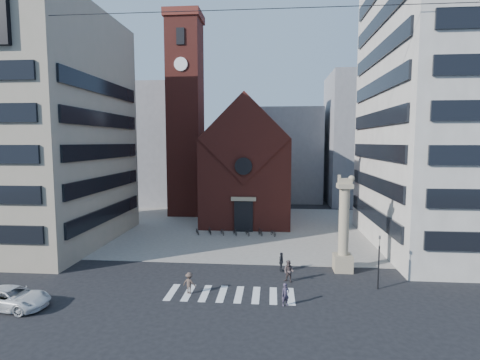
% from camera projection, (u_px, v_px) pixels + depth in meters
% --- Properties ---
extents(ground, '(120.00, 120.00, 0.00)m').
position_uv_depth(ground, '(228.00, 280.00, 31.47)').
color(ground, black).
rests_on(ground, ground).
extents(piazza, '(46.00, 30.00, 0.05)m').
position_uv_depth(piazza, '(245.00, 228.00, 50.30)').
color(piazza, '#9B958D').
rests_on(piazza, ground).
extents(zebra_crossing, '(10.20, 3.20, 0.01)m').
position_uv_depth(zebra_crossing, '(230.00, 294.00, 28.45)').
color(zebra_crossing, white).
rests_on(zebra_crossing, ground).
extents(church, '(12.00, 16.65, 18.00)m').
position_uv_depth(church, '(248.00, 166.00, 55.48)').
color(church, maroon).
rests_on(church, ground).
extents(campanile, '(5.50, 5.50, 31.20)m').
position_uv_depth(campanile, '(186.00, 115.00, 58.49)').
color(campanile, maroon).
rests_on(campanile, ground).
extents(building_left, '(18.00, 20.00, 26.00)m').
position_uv_depth(building_left, '(27.00, 129.00, 42.15)').
color(building_left, gray).
rests_on(building_left, ground).
extents(building_right, '(18.00, 22.00, 32.00)m').
position_uv_depth(building_right, '(465.00, 100.00, 39.66)').
color(building_right, beige).
rests_on(building_right, ground).
extents(bg_block_left, '(16.00, 14.00, 22.00)m').
position_uv_depth(bg_block_left, '(149.00, 145.00, 71.73)').
color(bg_block_left, gray).
rests_on(bg_block_left, ground).
extents(bg_block_mid, '(14.00, 12.00, 18.00)m').
position_uv_depth(bg_block_mid, '(284.00, 155.00, 74.64)').
color(bg_block_mid, gray).
rests_on(bg_block_mid, ground).
extents(bg_block_right, '(16.00, 14.00, 24.00)m').
position_uv_depth(bg_block_right, '(371.00, 140.00, 69.97)').
color(bg_block_right, gray).
rests_on(bg_block_right, ground).
extents(lion_column, '(1.63, 1.60, 8.68)m').
position_uv_depth(lion_column, '(344.00, 233.00, 33.22)').
color(lion_column, gray).
rests_on(lion_column, ground).
extents(traffic_light, '(0.13, 0.16, 4.30)m').
position_uv_depth(traffic_light, '(379.00, 261.00, 29.21)').
color(traffic_light, black).
rests_on(traffic_light, ground).
extents(white_car, '(5.47, 2.90, 1.46)m').
position_uv_depth(white_car, '(12.00, 298.00, 26.00)').
color(white_car, silver).
rests_on(white_car, ground).
extents(pedestrian_0, '(0.70, 0.61, 1.62)m').
position_uv_depth(pedestrian_0, '(285.00, 295.00, 26.38)').
color(pedestrian_0, '#3B3347').
rests_on(pedestrian_0, ground).
extents(pedestrian_1, '(1.11, 1.03, 1.82)m').
position_uv_depth(pedestrian_1, '(289.00, 271.00, 30.83)').
color(pedestrian_1, '#4C3E3D').
rests_on(pedestrian_1, ground).
extents(pedestrian_2, '(0.67, 1.09, 1.73)m').
position_uv_depth(pedestrian_2, '(281.00, 262.00, 33.40)').
color(pedestrian_2, black).
rests_on(pedestrian_2, ground).
extents(pedestrian_3, '(1.18, 0.86, 1.64)m').
position_uv_depth(pedestrian_3, '(189.00, 283.00, 28.54)').
color(pedestrian_3, '#4C3C33').
rests_on(pedestrian_3, ground).
extents(scooter_0, '(1.09, 1.65, 0.82)m').
position_uv_depth(scooter_0, '(197.00, 231.00, 46.76)').
color(scooter_0, black).
rests_on(scooter_0, piazza).
extents(scooter_1, '(0.97, 1.56, 0.91)m').
position_uv_depth(scooter_1, '(210.00, 231.00, 46.62)').
color(scooter_1, black).
rests_on(scooter_1, piazza).
extents(scooter_2, '(1.09, 1.65, 0.82)m').
position_uv_depth(scooter_2, '(222.00, 231.00, 46.48)').
color(scooter_2, black).
rests_on(scooter_2, piazza).
extents(scooter_3, '(0.97, 1.56, 0.91)m').
position_uv_depth(scooter_3, '(235.00, 231.00, 46.34)').
color(scooter_3, black).
rests_on(scooter_3, piazza).
extents(scooter_4, '(1.09, 1.65, 0.82)m').
position_uv_depth(scooter_4, '(248.00, 232.00, 46.21)').
color(scooter_4, black).
rests_on(scooter_4, piazza).
extents(scooter_5, '(0.97, 1.56, 0.91)m').
position_uv_depth(scooter_5, '(260.00, 232.00, 46.07)').
color(scooter_5, black).
rests_on(scooter_5, piazza).
extents(scooter_6, '(1.09, 1.65, 0.82)m').
position_uv_depth(scooter_6, '(273.00, 232.00, 45.94)').
color(scooter_6, black).
rests_on(scooter_6, piazza).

